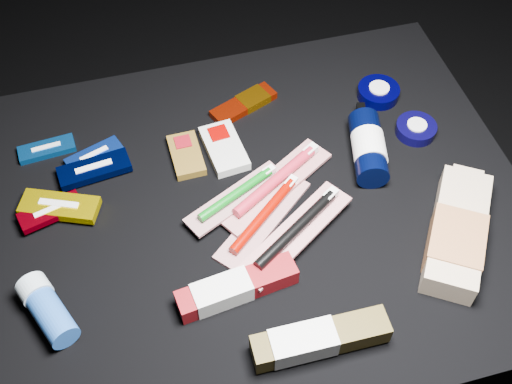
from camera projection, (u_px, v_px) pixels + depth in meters
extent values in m
plane|color=black|center=(251.00, 309.00, 1.44)|extent=(3.00, 3.00, 0.00)
cube|color=black|center=(250.00, 263.00, 1.28)|extent=(0.98, 0.78, 0.40)
cube|color=#0B4994|center=(47.00, 149.00, 1.19)|extent=(0.11, 0.05, 0.01)
cube|color=silver|center=(47.00, 149.00, 1.19)|extent=(0.05, 0.01, 0.01)
cube|color=#0F329D|center=(95.00, 156.00, 1.18)|extent=(0.11, 0.07, 0.01)
cube|color=silver|center=(94.00, 156.00, 1.18)|extent=(0.05, 0.03, 0.01)
cube|color=black|center=(94.00, 169.00, 1.16)|extent=(0.13, 0.06, 0.02)
cube|color=silver|center=(94.00, 169.00, 1.16)|extent=(0.07, 0.02, 0.02)
cube|color=#DDBE00|center=(60.00, 206.00, 1.10)|extent=(0.14, 0.10, 0.02)
cube|color=silver|center=(60.00, 206.00, 1.10)|extent=(0.07, 0.04, 0.02)
cube|color=#74000B|center=(51.00, 212.00, 1.10)|extent=(0.11, 0.07, 0.01)
cube|color=silver|center=(51.00, 211.00, 1.10)|extent=(0.06, 0.02, 0.01)
cube|color=brown|center=(186.00, 155.00, 1.18)|extent=(0.06, 0.10, 0.02)
cube|color=maroon|center=(183.00, 144.00, 1.20)|extent=(0.03, 0.03, 0.02)
cube|color=silver|center=(224.00, 148.00, 1.19)|extent=(0.07, 0.12, 0.02)
cube|color=#6F0100|center=(219.00, 136.00, 1.21)|extent=(0.04, 0.04, 0.02)
cube|color=maroon|center=(244.00, 105.00, 1.26)|extent=(0.14, 0.09, 0.01)
cube|color=#975A06|center=(253.00, 99.00, 1.27)|extent=(0.07, 0.06, 0.02)
cylinder|color=black|center=(368.00, 147.00, 1.17)|extent=(0.09, 0.16, 0.06)
cylinder|color=white|center=(369.00, 149.00, 1.16)|extent=(0.07, 0.08, 0.06)
cylinder|color=black|center=(363.00, 115.00, 1.22)|extent=(0.02, 0.02, 0.02)
cube|color=black|center=(361.00, 109.00, 1.23)|extent=(0.02, 0.03, 0.01)
cylinder|color=black|center=(378.00, 92.00, 1.28)|extent=(0.08, 0.08, 0.02)
cylinder|color=silver|center=(378.00, 92.00, 1.28)|extent=(0.04, 0.04, 0.03)
cylinder|color=black|center=(416.00, 129.00, 1.22)|extent=(0.08, 0.08, 0.02)
cylinder|color=silver|center=(416.00, 128.00, 1.22)|extent=(0.04, 0.04, 0.02)
cube|color=tan|center=(457.00, 232.00, 1.06)|extent=(0.20, 0.24, 0.05)
cube|color=#976039|center=(455.00, 244.00, 1.05)|extent=(0.13, 0.14, 0.05)
cube|color=tan|center=(466.00, 179.00, 1.13)|extent=(0.06, 0.05, 0.03)
cylinder|color=#2151A3|center=(52.00, 317.00, 0.97)|extent=(0.08, 0.10, 0.05)
cylinder|color=#ABBFCA|center=(35.00, 290.00, 1.00)|extent=(0.06, 0.05, 0.05)
cube|color=beige|center=(263.00, 220.00, 1.10)|extent=(0.20, 0.18, 0.01)
cylinder|color=#750700|center=(263.00, 215.00, 1.09)|extent=(0.15, 0.13, 0.02)
cube|color=white|center=(291.00, 183.00, 1.13)|extent=(0.03, 0.03, 0.01)
cube|color=beige|center=(275.00, 186.00, 1.14)|extent=(0.24, 0.18, 0.01)
cylinder|color=#A41C2E|center=(275.00, 181.00, 1.13)|extent=(0.18, 0.12, 0.02)
cube|color=white|center=(310.00, 151.00, 1.17)|extent=(0.03, 0.03, 0.01)
cube|color=#BBB5AE|center=(236.00, 198.00, 1.11)|extent=(0.20, 0.13, 0.01)
cylinder|color=#046010|center=(236.00, 194.00, 1.10)|extent=(0.15, 0.08, 0.02)
cube|color=white|center=(269.00, 171.00, 1.13)|extent=(0.03, 0.02, 0.01)
cube|color=silver|center=(295.00, 234.00, 1.06)|extent=(0.23, 0.18, 0.01)
cylinder|color=black|center=(296.00, 229.00, 1.05)|extent=(0.17, 0.12, 0.02)
cube|color=silver|center=(330.00, 195.00, 1.09)|extent=(0.03, 0.03, 0.01)
cube|color=maroon|center=(237.00, 287.00, 1.01)|extent=(0.20, 0.07, 0.03)
cube|color=silver|center=(222.00, 292.00, 1.00)|extent=(0.10, 0.06, 0.04)
cube|color=#3F3310|center=(320.00, 339.00, 0.95)|extent=(0.21, 0.05, 0.04)
cube|color=#B9B9B5|center=(303.00, 343.00, 0.94)|extent=(0.10, 0.05, 0.04)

